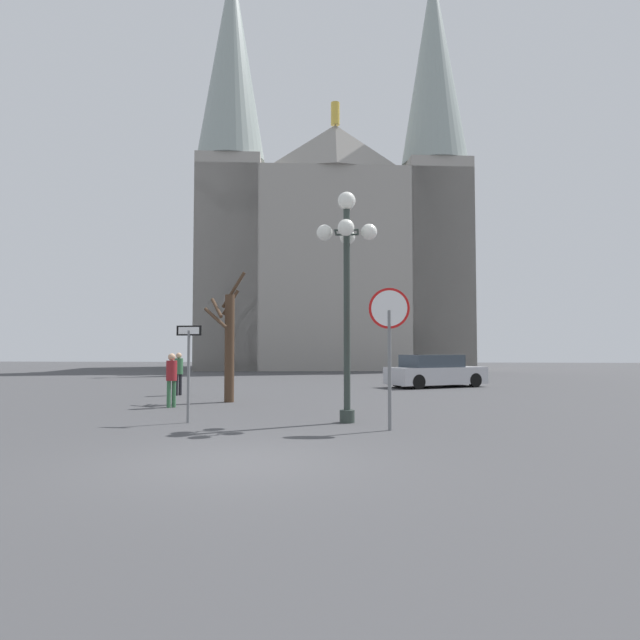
% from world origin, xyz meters
% --- Properties ---
extents(ground_plane, '(120.00, 120.00, 0.00)m').
position_xyz_m(ground_plane, '(0.00, 0.00, 0.00)').
color(ground_plane, '#424244').
extents(cathedral, '(23.47, 16.38, 34.81)m').
position_xyz_m(cathedral, '(-0.85, 39.36, 10.87)').
color(cathedral, gray).
rests_on(cathedral, ground).
extents(stop_sign, '(0.89, 0.19, 3.11)m').
position_xyz_m(stop_sign, '(2.54, 3.55, 2.22)').
color(stop_sign, slate).
rests_on(stop_sign, ground).
extents(one_way_arrow_sign, '(0.62, 0.08, 2.33)m').
position_xyz_m(one_way_arrow_sign, '(-2.21, 4.40, 1.46)').
color(one_way_arrow_sign, slate).
rests_on(one_way_arrow_sign, ground).
extents(street_lamp, '(1.48, 1.48, 5.60)m').
position_xyz_m(street_lamp, '(1.58, 4.75, 3.86)').
color(street_lamp, '#2D3833').
rests_on(street_lamp, ground).
extents(bare_tree, '(1.32, 1.33, 4.37)m').
position_xyz_m(bare_tree, '(-2.48, 9.48, 1.98)').
color(bare_tree, '#473323').
rests_on(bare_tree, ground).
extents(parked_car_near_silver, '(4.82, 3.76, 1.47)m').
position_xyz_m(parked_car_near_silver, '(5.20, 17.10, 0.69)').
color(parked_car_near_silver, '#B7B7BC').
rests_on(parked_car_near_silver, ground).
extents(pedestrian_walking, '(0.32, 0.32, 1.62)m').
position_xyz_m(pedestrian_walking, '(-3.79, 7.70, 0.98)').
color(pedestrian_walking, '#33663F').
rests_on(pedestrian_walking, ground).
extents(pedestrian_standing, '(0.32, 0.32, 1.61)m').
position_xyz_m(pedestrian_standing, '(-4.99, 11.89, 0.97)').
color(pedestrian_standing, black).
rests_on(pedestrian_standing, ground).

